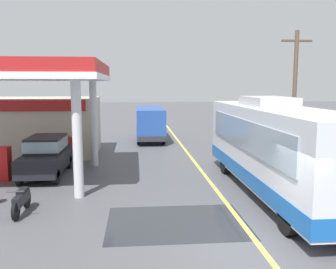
# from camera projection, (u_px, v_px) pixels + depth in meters

# --- Properties ---
(ground) EXTENTS (120.00, 120.00, 0.00)m
(ground) POSITION_uv_depth(u_px,v_px,m) (175.00, 137.00, 29.21)
(ground) COLOR #4C4C51
(lane_divider_stripe) EXTENTS (0.16, 50.00, 0.01)m
(lane_divider_stripe) POSITION_uv_depth(u_px,v_px,m) (184.00, 148.00, 24.27)
(lane_divider_stripe) COLOR #D8CC4C
(lane_divider_stripe) RESTS_ON ground
(wet_puddle_patch) EXTENTS (4.23, 3.08, 0.01)m
(wet_puddle_patch) POSITION_uv_depth(u_px,v_px,m) (177.00, 223.00, 11.13)
(wet_puddle_patch) COLOR #26282D
(wet_puddle_patch) RESTS_ON ground
(coach_bus_main) EXTENTS (2.60, 11.04, 3.69)m
(coach_bus_main) POSITION_uv_depth(u_px,v_px,m) (276.00, 149.00, 13.95)
(coach_bus_main) COLOR silver
(coach_bus_main) RESTS_ON ground
(gas_station_roadside) EXTENTS (9.10, 11.95, 5.10)m
(gas_station_roadside) POSITION_uv_depth(u_px,v_px,m) (27.00, 113.00, 19.79)
(gas_station_roadside) COLOR #B21E1E
(gas_station_roadside) RESTS_ON ground
(car_at_pump) EXTENTS (1.70, 4.20, 1.82)m
(car_at_pump) POSITION_uv_depth(u_px,v_px,m) (46.00, 154.00, 16.79)
(car_at_pump) COLOR black
(car_at_pump) RESTS_ON ground
(minibus_opposing_lane) EXTENTS (2.04, 6.13, 2.44)m
(minibus_opposing_lane) POSITION_uv_depth(u_px,v_px,m) (150.00, 121.00, 27.47)
(minibus_opposing_lane) COLOR #264C9E
(minibus_opposing_lane) RESTS_ON ground
(motorcycle_parked_forecourt) EXTENTS (0.55, 1.80, 0.92)m
(motorcycle_parked_forecourt) POSITION_uv_depth(u_px,v_px,m) (21.00, 200.00, 11.87)
(motorcycle_parked_forecourt) COLOR black
(motorcycle_parked_forecourt) RESTS_ON ground
(pedestrian_by_shop) EXTENTS (0.55, 0.22, 1.66)m
(pedestrian_by_shop) POSITION_uv_depth(u_px,v_px,m) (68.00, 146.00, 19.47)
(pedestrian_by_shop) COLOR #33333F
(pedestrian_by_shop) RESTS_ON ground
(utility_pole_roadside) EXTENTS (1.80, 0.24, 7.27)m
(utility_pole_roadside) POSITION_uv_depth(u_px,v_px,m) (295.00, 91.00, 21.39)
(utility_pole_roadside) COLOR brown
(utility_pole_roadside) RESTS_ON ground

